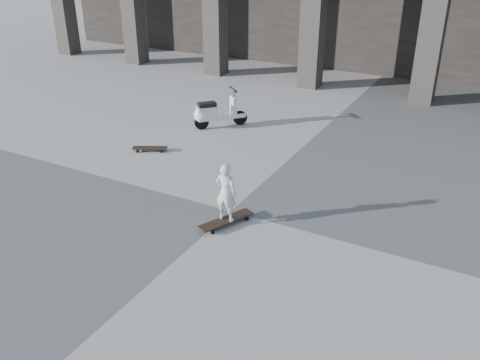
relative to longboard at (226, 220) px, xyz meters
The scene contains 5 objects.
ground 0.48m from the longboard, 110.07° to the left, with size 90.00×90.00×0.00m, color #535350.
longboard is the anchor object (origin of this frame).
skateboard_spare 3.79m from the longboard, 147.70° to the left, with size 0.79×0.54×0.09m.
child 0.55m from the longboard, 63.43° to the right, with size 0.38×0.25×1.05m, color beige.
scooter 4.90m from the longboard, 124.11° to the left, with size 1.06×1.15×1.00m.
Camera 1 is at (3.98, -7.04, 4.59)m, focal length 38.00 mm.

